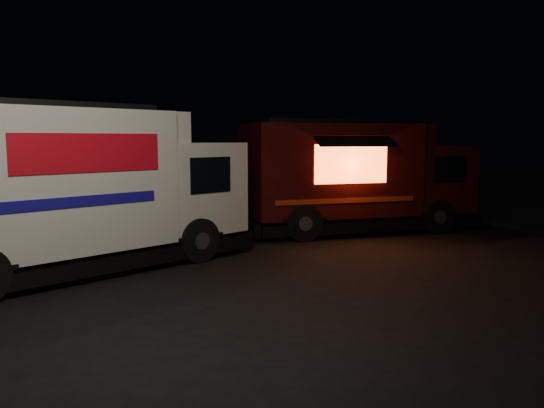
{
  "coord_description": "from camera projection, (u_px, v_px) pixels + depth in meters",
  "views": [
    {
      "loc": [
        -3.96,
        -10.09,
        2.85
      ],
      "look_at": [
        1.49,
        2.0,
        1.2
      ],
      "focal_mm": 35.0,
      "sensor_mm": 36.0,
      "label": 1
    }
  ],
  "objects": [
    {
      "name": "white_truck",
      "position": [
        79.0,
        188.0,
        11.39
      ],
      "size": [
        8.29,
        5.18,
        3.56
      ],
      "primitive_type": null,
      "rotation": [
        0.0,
        0.0,
        0.35
      ],
      "color": "silver",
      "rests_on": "ground"
    },
    {
      "name": "red_truck",
      "position": [
        358.0,
        176.0,
        16.34
      ],
      "size": [
        7.6,
        3.65,
        3.4
      ],
      "primitive_type": null,
      "rotation": [
        0.0,
        0.0,
        -0.14
      ],
      "color": "#390A0C",
      "rests_on": "ground"
    },
    {
      "name": "ground",
      "position": [
        247.0,
        275.0,
        11.09
      ],
      "size": [
        80.0,
        80.0,
        0.0
      ],
      "primitive_type": "plane",
      "color": "black",
      "rests_on": "ground"
    }
  ]
}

